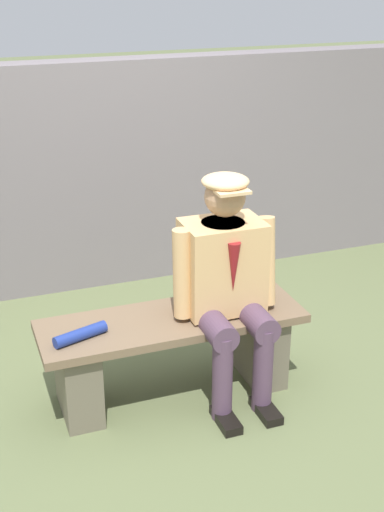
% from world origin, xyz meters
% --- Properties ---
extents(ground_plane, '(30.00, 30.00, 0.00)m').
position_xyz_m(ground_plane, '(0.00, 0.00, 0.00)').
color(ground_plane, '#5E6842').
extents(bench, '(1.46, 0.47, 0.49)m').
position_xyz_m(bench, '(0.00, 0.00, 0.30)').
color(bench, brown).
rests_on(bench, ground).
extents(seated_man, '(0.60, 0.64, 1.28)m').
position_xyz_m(seated_man, '(-0.29, 0.07, 0.72)').
color(seated_man, tan).
rests_on(seated_man, ground).
extents(rolled_magazine, '(0.30, 0.15, 0.06)m').
position_xyz_m(rolled_magazine, '(0.52, 0.06, 0.52)').
color(rolled_magazine, navy).
rests_on(rolled_magazine, bench).
extents(stadium_wall, '(12.00, 0.24, 1.66)m').
position_xyz_m(stadium_wall, '(0.00, -1.63, 0.83)').
color(stadium_wall, slate).
rests_on(stadium_wall, ground).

